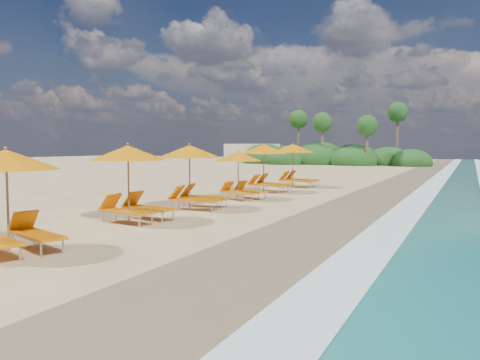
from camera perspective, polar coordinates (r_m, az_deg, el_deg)
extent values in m
plane|color=#D3B07C|center=(17.09, 0.00, -4.02)|extent=(160.00, 160.00, 0.00)
cube|color=#836B4E|center=(15.73, 13.19, -4.82)|extent=(4.00, 160.00, 0.01)
cube|color=white|center=(15.45, 18.63, -5.00)|extent=(1.20, 160.00, 0.01)
cylinder|color=olive|center=(11.97, -26.75, -2.36)|extent=(0.06, 0.06, 2.33)
cone|color=orange|center=(11.91, -26.90, 2.27)|extent=(2.97, 2.97, 0.47)
sphere|color=olive|center=(11.91, -26.95, 3.52)|extent=(0.08, 0.08, 0.08)
cylinder|color=olive|center=(15.52, -13.59, -0.44)|extent=(0.06, 0.06, 2.43)
cone|color=orange|center=(15.48, -13.65, 3.29)|extent=(2.79, 2.79, 0.49)
sphere|color=olive|center=(15.48, -13.67, 4.30)|extent=(0.09, 0.09, 0.09)
cylinder|color=olive|center=(18.28, -6.24, 0.35)|extent=(0.06, 0.06, 2.45)
cone|color=orange|center=(18.24, -6.26, 3.54)|extent=(2.79, 2.79, 0.49)
sphere|color=olive|center=(18.24, -6.27, 4.40)|extent=(0.09, 0.09, 0.09)
cylinder|color=olive|center=(21.43, -0.23, 0.56)|extent=(0.05, 0.05, 2.16)
cone|color=orange|center=(21.39, -0.23, 2.96)|extent=(2.87, 2.87, 0.43)
sphere|color=olive|center=(21.39, -0.23, 3.61)|extent=(0.08, 0.08, 0.08)
cylinder|color=olive|center=(24.85, 2.94, 1.44)|extent=(0.06, 0.06, 2.51)
cone|color=orange|center=(24.82, 2.95, 3.84)|extent=(2.72, 2.72, 0.50)
sphere|color=olive|center=(24.82, 2.95, 4.49)|extent=(0.09, 0.09, 0.09)
cylinder|color=olive|center=(28.03, 6.53, 1.76)|extent=(0.06, 0.06, 2.54)
cone|color=orange|center=(28.00, 6.55, 3.92)|extent=(2.74, 2.74, 0.51)
sphere|color=olive|center=(28.00, 6.56, 4.50)|extent=(0.09, 0.09, 0.09)
ellipsoid|color=#163D14|center=(61.66, 13.89, 2.37)|extent=(6.40, 6.40, 4.16)
ellipsoid|color=#163D14|center=(63.91, 9.71, 2.56)|extent=(7.20, 7.20, 4.68)
ellipsoid|color=#163D14|center=(63.31, 5.71, 2.48)|extent=(6.00, 6.00, 3.90)
ellipsoid|color=#163D14|center=(62.88, 17.85, 2.25)|extent=(5.60, 5.60, 3.64)
ellipsoid|color=#163D14|center=(66.67, 3.11, 2.63)|extent=(6.60, 6.60, 4.29)
ellipsoid|color=#163D14|center=(60.51, 20.37, 2.07)|extent=(5.00, 5.00, 3.25)
cylinder|color=brown|center=(59.26, 15.38, 4.09)|extent=(0.36, 0.36, 5.00)
sphere|color=#163D14|center=(59.32, 15.43, 6.51)|extent=(2.60, 2.60, 2.60)
cylinder|color=brown|center=(61.68, 10.08, 4.45)|extent=(0.36, 0.36, 5.60)
sphere|color=#163D14|center=(61.76, 10.12, 7.05)|extent=(2.60, 2.60, 2.60)
cylinder|color=brown|center=(64.82, 7.19, 4.73)|extent=(0.36, 0.36, 6.20)
sphere|color=#163D14|center=(64.93, 7.21, 7.47)|extent=(2.60, 2.60, 2.60)
cylinder|color=brown|center=(62.72, 18.81, 4.84)|extent=(0.36, 0.36, 6.80)
sphere|color=#163D14|center=(62.86, 18.89, 7.94)|extent=(2.60, 2.60, 2.60)
cube|color=beige|center=(69.71, 1.50, 3.32)|extent=(7.00, 5.00, 2.80)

